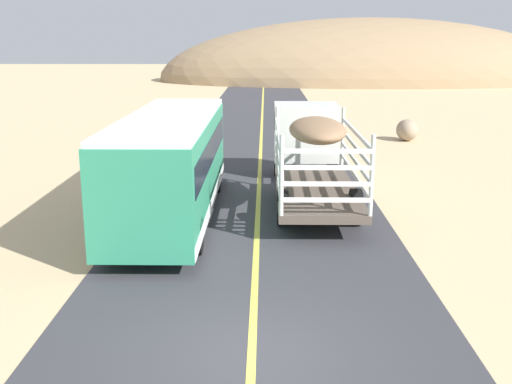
{
  "coord_description": "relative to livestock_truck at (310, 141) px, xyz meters",
  "views": [
    {
      "loc": [
        0.23,
        -9.77,
        5.48
      ],
      "look_at": [
        0.0,
        4.97,
        1.73
      ],
      "focal_mm": 42.81,
      "sensor_mm": 36.0,
      "label": 1
    }
  ],
  "objects": [
    {
      "name": "ground_plane",
      "position": [
        -1.85,
        -12.3,
        -1.79
      ],
      "size": [
        240.0,
        240.0,
        0.0
      ],
      "primitive_type": "plane",
      "color": "#CCB284"
    },
    {
      "name": "road_surface",
      "position": [
        -1.85,
        -12.3,
        -1.78
      ],
      "size": [
        8.0,
        120.0,
        0.02
      ],
      "primitive_type": "cube",
      "color": "#38383D",
      "rests_on": "ground"
    },
    {
      "name": "road_centre_line",
      "position": [
        -1.85,
        -12.3,
        -1.77
      ],
      "size": [
        0.16,
        117.6,
        0.0
      ],
      "primitive_type": "cube",
      "color": "#D8CC4C",
      "rests_on": "road_surface"
    },
    {
      "name": "livestock_truck",
      "position": [
        0.0,
        0.0,
        0.0
      ],
      "size": [
        2.53,
        9.7,
        3.02
      ],
      "color": "silver",
      "rests_on": "road_surface"
    },
    {
      "name": "bus",
      "position": [
        -4.49,
        -3.88,
        -0.04
      ],
      "size": [
        2.54,
        10.0,
        3.21
      ],
      "color": "#2D8C66",
      "rests_on": "road_surface"
    },
    {
      "name": "boulder_near_shoulder",
      "position": [
        6.09,
        10.98,
        -1.21
      ],
      "size": [
        1.14,
        1.54,
        1.16
      ],
      "primitive_type": "ellipsoid",
      "color": "gray",
      "rests_on": "ground"
    },
    {
      "name": "distant_hill",
      "position": [
        11.62,
        58.14,
        -1.79
      ],
      "size": [
        53.89,
        26.95,
        15.82
      ],
      "primitive_type": "ellipsoid",
      "color": "#997C5A",
      "rests_on": "ground"
    }
  ]
}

